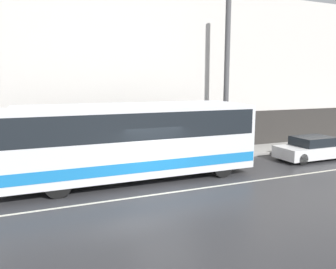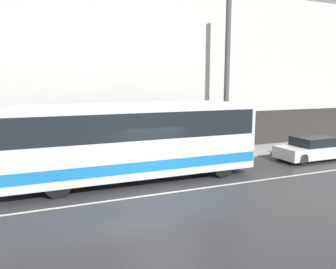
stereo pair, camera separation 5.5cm
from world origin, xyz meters
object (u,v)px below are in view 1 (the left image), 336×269
utility_pole_near (226,78)px  pedestrian_waiting (70,151)px  transit_bus (132,138)px  sedan_white_front (314,149)px

utility_pole_near → pedestrian_waiting: 9.57m
transit_bus → sedan_white_front: transit_bus is taller
sedan_white_front → pedestrian_waiting: pedestrian_waiting is taller
pedestrian_waiting → transit_bus: bearing=-56.5°
sedan_white_front → transit_bus: bearing=180.0°
transit_bus → utility_pole_near: 7.53m
sedan_white_front → utility_pole_near: (-4.19, 2.72, 3.95)m
transit_bus → pedestrian_waiting: bearing=123.5°
utility_pole_near → pedestrian_waiting: size_ratio=5.68×
pedestrian_waiting → sedan_white_front: bearing=-14.9°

